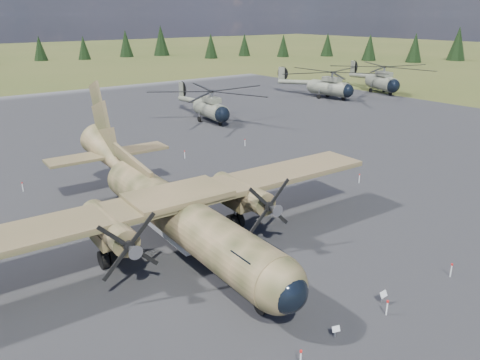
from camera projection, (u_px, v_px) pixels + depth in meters
ground at (205, 232)px, 32.46m from camera, size 500.00×500.00×0.00m
apron at (141, 191)px, 39.95m from camera, size 120.00×120.00×0.04m
transport_plane at (171, 203)px, 30.00m from camera, size 29.84×27.12×9.84m
helicopter_near at (210, 100)px, 64.56m from camera, size 19.75×21.67×4.46m
helicopter_mid at (330, 79)px, 82.61m from camera, size 21.29×23.56×4.84m
helicopter_far at (382, 74)px, 88.42m from camera, size 26.40×26.40×5.13m
info_placard_left at (336, 330)px, 21.76m from camera, size 0.42×0.28×0.61m
info_placard_right at (383, 295)px, 24.32m from camera, size 0.46×0.20×0.71m
barrier_fence at (200, 228)px, 31.97m from camera, size 33.12×29.62×0.85m
treeline at (280, 197)px, 25.90m from camera, size 299.09×296.43×10.86m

